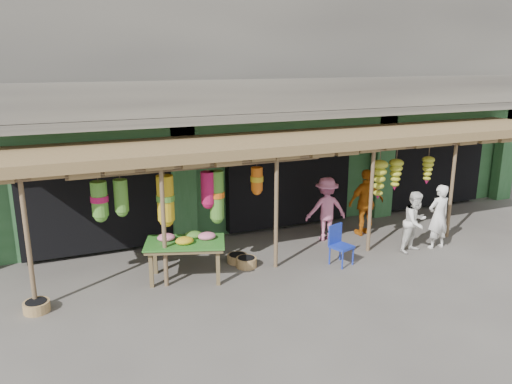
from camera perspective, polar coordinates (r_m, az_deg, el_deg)
name	(u,v)px	position (r m, az deg, el deg)	size (l,w,h in m)	color
ground	(328,254)	(12.26, 8.26, -7.00)	(80.00, 80.00, 0.00)	#514C47
building	(251,98)	(15.77, -0.56, 10.67)	(16.40, 6.80, 7.00)	gray
awning	(309,144)	(12.16, 6.13, 5.49)	(14.00, 2.70, 2.79)	brown
flower_table	(186,243)	(10.66, -8.01, -5.83)	(1.87, 1.44, 0.99)	brown
blue_chair	(339,243)	(11.57, 9.46, -5.72)	(0.55, 0.56, 0.92)	#1A30AC
basket_left	(37,307)	(10.36, -23.78, -11.90)	(0.48, 0.48, 0.20)	#9A8046
basket_mid	(237,258)	(11.64, -2.14, -7.60)	(0.48, 0.48, 0.18)	olive
basket_right	(246,262)	(11.39, -1.11, -8.04)	(0.47, 0.47, 0.21)	#A4794C
person_front	(438,217)	(13.04, 20.12, -2.67)	(0.59, 0.39, 1.62)	white
person_right	(415,222)	(12.64, 17.75, -3.28)	(0.73, 0.57, 1.51)	white
person_vendor	(366,202)	(13.48, 12.48, -1.17)	(1.04, 0.43, 1.78)	#C56612
person_shopper	(326,209)	(12.95, 8.02, -1.92)	(1.07, 0.61, 1.65)	#D26F95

